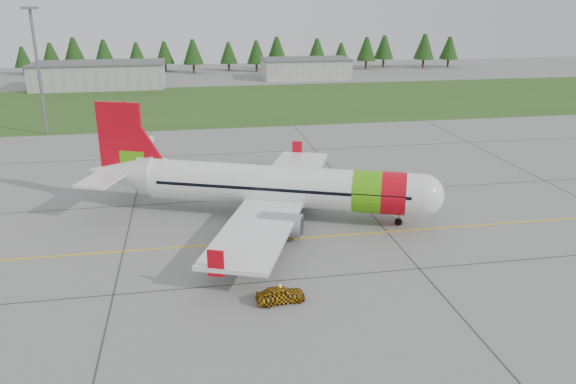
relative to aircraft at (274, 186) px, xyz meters
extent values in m
plane|color=gray|center=(0.20, -14.20, -3.30)|extent=(320.00, 320.00, 0.00)
cylinder|color=white|center=(0.86, -0.34, 0.05)|extent=(27.67, 14.15, 4.21)
sphere|color=white|center=(13.93, -5.45, 0.05)|extent=(4.21, 4.21, 4.21)
cone|color=white|center=(-15.73, 6.16, 0.42)|extent=(8.57, 6.67, 4.21)
cube|color=black|center=(14.23, -5.57, 0.42)|extent=(2.63, 3.24, 0.60)
cylinder|color=#4FB00D|center=(8.90, -3.48, 0.05)|extent=(4.18, 5.02, 4.29)
cylinder|color=red|center=(11.31, -4.43, 0.05)|extent=(3.78, 4.86, 4.29)
cube|color=white|center=(0.36, -0.14, -1.14)|extent=(18.12, 34.33, 0.39)
cube|color=red|center=(5.61, 16.24, -0.55)|extent=(1.28, 0.65, 2.16)
cube|color=red|center=(-6.91, -15.73, -0.55)|extent=(1.28, 0.65, 2.16)
cylinder|color=gray|center=(4.03, 4.80, -1.74)|extent=(4.45, 3.53, 2.27)
cylinder|color=gray|center=(-0.30, -6.26, -1.74)|extent=(4.45, 3.53, 2.27)
cube|color=red|center=(-15.53, 6.08, 4.04)|extent=(4.77, 2.17, 8.20)
cube|color=#4FB00D|center=(-14.42, 5.64, 1.67)|extent=(2.78, 1.45, 2.59)
cube|color=white|center=(-16.23, 6.35, 0.69)|extent=(7.74, 12.82, 0.24)
cylinder|color=slate|center=(11.92, -4.66, -2.54)|extent=(0.19, 0.19, 1.51)
cylinder|color=black|center=(11.92, -4.66, -2.93)|extent=(0.79, 0.55, 0.73)
cylinder|color=slate|center=(0.45, 3.07, -2.27)|extent=(0.24, 0.24, 2.05)
cylinder|color=black|center=(0.05, 3.23, -2.74)|extent=(1.22, 0.86, 1.12)
cylinder|color=slate|center=(-1.75, -2.56, -2.27)|extent=(0.24, 0.24, 2.05)
cylinder|color=black|center=(-2.15, -2.40, -2.74)|extent=(1.22, 0.86, 1.12)
imported|color=orange|center=(-2.27, -17.51, -1.45)|extent=(1.40, 1.60, 3.70)
imported|color=silver|center=(-15.15, 32.67, -1.03)|extent=(1.95, 1.89, 4.54)
cube|color=#30561E|center=(0.20, 67.80, -3.29)|extent=(320.00, 50.00, 0.03)
cube|color=gold|center=(0.20, -6.20, -3.29)|extent=(120.00, 0.25, 0.02)
cube|color=#A8A8A3|center=(-29.80, 95.80, -0.30)|extent=(32.00, 14.00, 6.00)
cube|color=#A8A8A3|center=(25.20, 103.80, -0.70)|extent=(24.00, 12.00, 5.20)
cylinder|color=slate|center=(-31.80, 43.80, 6.70)|extent=(0.50, 0.50, 20.00)
camera|label=1|loc=(-8.30, -54.24, 18.38)|focal=35.00mm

